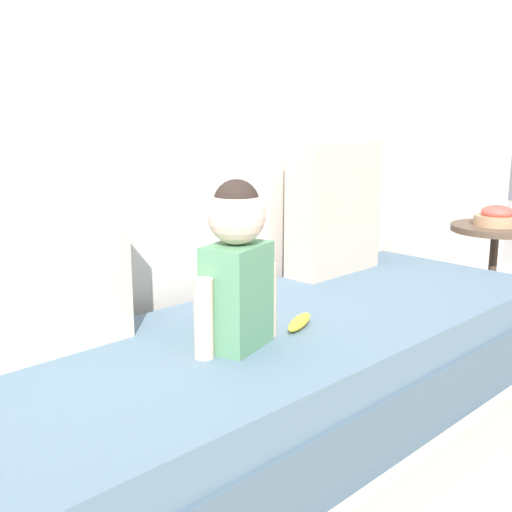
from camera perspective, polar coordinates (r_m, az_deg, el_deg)
The scene contains 9 objects.
ground_plane at distance 2.24m, azimuth 2.26°, elevation -14.79°, with size 12.00×12.00×0.00m, color #B2ADA3.
back_wall at distance 2.40m, azimuth -7.60°, elevation 15.78°, with size 5.65×0.10×2.33m, color silver.
couch at distance 2.16m, azimuth 2.30°, elevation -10.67°, with size 2.45×0.85×0.36m.
throw_pillow_left at distance 1.90m, azimuth -19.08°, elevation -1.83°, with size 0.52×0.16×0.45m, color beige.
throw_pillow_right at distance 2.74m, azimuth 7.05°, elevation 4.29°, with size 0.46×0.16×0.56m, color #C1B29E.
toddler at distance 1.83m, azimuth -1.74°, elevation -0.63°, with size 0.31×0.19×0.50m.
banana at distance 2.06m, azimuth 3.94°, elevation -5.96°, with size 0.17×0.04×0.04m, color yellow.
side_table at distance 3.33m, azimuth 20.68°, elevation 0.72°, with size 0.43×0.43×0.50m.
fruit_bowl at distance 3.31m, azimuth 20.89°, elevation 3.30°, with size 0.22×0.22×0.10m.
Camera 1 is at (-1.46, -1.35, 1.04)m, focal length 44.36 mm.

